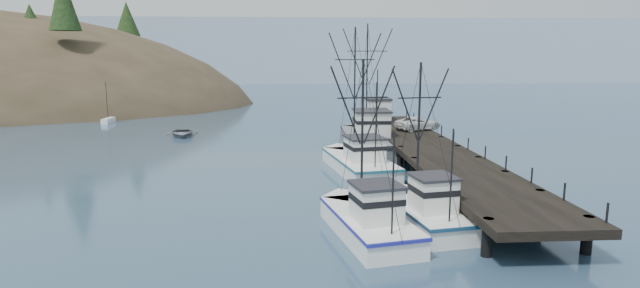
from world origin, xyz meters
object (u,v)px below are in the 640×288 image
(trawler_near, at_px, (422,210))
(trawler_mid, at_px, (367,220))
(pier, at_px, (429,149))
(motorboat, at_px, (182,136))
(pier_shed, at_px, (378,109))
(trawler_far, at_px, (358,161))
(work_vessel, at_px, (368,139))
(pickup_truck, at_px, (418,123))

(trawler_near, distance_m, trawler_mid, 3.92)
(pier, xyz_separation_m, motorboat, (-26.00, 19.46, -1.69))
(trawler_near, relative_size, motorboat, 1.79)
(trawler_mid, distance_m, pier_shed, 35.16)
(pier, relative_size, pier_shed, 13.75)
(motorboat, bearing_deg, trawler_far, -57.99)
(work_vessel, bearing_deg, trawler_near, -90.92)
(trawler_mid, relative_size, motorboat, 1.83)
(trawler_near, bearing_deg, trawler_far, 97.75)
(motorboat, bearing_deg, trawler_mid, -75.79)
(trawler_far, distance_m, motorboat, 27.96)
(trawler_mid, relative_size, pickup_truck, 1.95)
(trawler_far, height_order, work_vessel, work_vessel)
(trawler_near, distance_m, trawler_far, 14.45)
(trawler_mid, height_order, work_vessel, work_vessel)
(pier, xyz_separation_m, trawler_mid, (-8.17, -16.43, -0.87))
(trawler_mid, height_order, trawler_far, trawler_far)
(pickup_truck, distance_m, motorboat, 29.29)
(pier_shed, height_order, motorboat, pier_shed)
(pier, distance_m, trawler_near, 15.60)
(trawler_far, relative_size, pickup_truck, 2.45)
(work_vessel, xyz_separation_m, motorboat, (-21.81, 10.86, -1.23))
(pier, relative_size, pickup_truck, 8.45)
(work_vessel, relative_size, motorboat, 2.95)
(pier, distance_m, trawler_mid, 18.37)
(trawler_near, bearing_deg, pickup_truck, 76.18)
(pier, height_order, trawler_far, trawler_far)
(motorboat, bearing_deg, pier, -49.02)
(pier_shed, bearing_deg, motorboat, 176.59)
(pier, bearing_deg, trawler_far, -175.02)
(trawler_near, relative_size, trawler_far, 0.78)
(pier_shed, bearing_deg, trawler_mid, -100.96)
(trawler_near, distance_m, work_vessel, 23.49)
(work_vessel, height_order, pickup_truck, work_vessel)
(trawler_near, bearing_deg, trawler_mid, -156.90)
(trawler_far, distance_m, work_vessel, 9.46)
(trawler_near, relative_size, pier_shed, 3.12)
(trawler_far, bearing_deg, pier_shed, 74.90)
(trawler_mid, distance_m, trawler_far, 15.95)
(motorboat, bearing_deg, trawler_near, -70.24)
(pier, xyz_separation_m, trawler_far, (-6.51, -0.57, -0.87))
(trawler_near, bearing_deg, work_vessel, 89.08)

